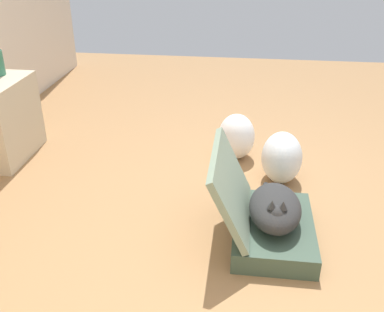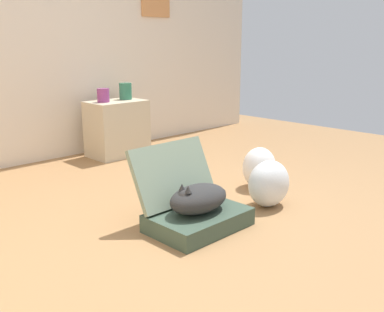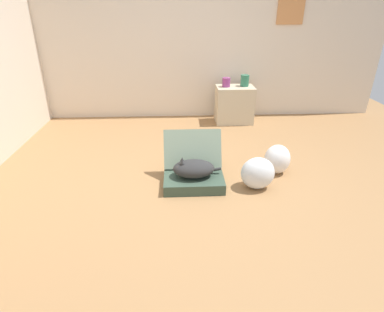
# 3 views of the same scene
# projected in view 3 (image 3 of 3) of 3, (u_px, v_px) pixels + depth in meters

# --- Properties ---
(ground_plane) EXTENTS (7.68, 7.68, 0.00)m
(ground_plane) POSITION_uv_depth(u_px,v_px,m) (198.00, 178.00, 3.48)
(ground_plane) COLOR #9E7247
(ground_plane) RESTS_ON ground
(wall_back) EXTENTS (6.40, 0.15, 2.60)m
(wall_back) POSITION_uv_depth(u_px,v_px,m) (190.00, 37.00, 4.93)
(wall_back) COLOR beige
(wall_back) RESTS_ON ground
(suitcase_base) EXTENTS (0.64, 0.44, 0.12)m
(suitcase_base) POSITION_uv_depth(u_px,v_px,m) (194.00, 181.00, 3.32)
(suitcase_base) COLOR #384C3D
(suitcase_base) RESTS_ON ground
(suitcase_lid) EXTENTS (0.64, 0.22, 0.41)m
(suitcase_lid) POSITION_uv_depth(u_px,v_px,m) (193.00, 149.00, 3.42)
(suitcase_lid) COLOR gray
(suitcase_lid) RESTS_ON suitcase_base
(cat) EXTENTS (0.52, 0.28, 0.21)m
(cat) POSITION_uv_depth(u_px,v_px,m) (193.00, 168.00, 3.25)
(cat) COLOR #2D2D2D
(cat) RESTS_ON suitcase_base
(plastic_bag_white) EXTENTS (0.36, 0.27, 0.35)m
(plastic_bag_white) POSITION_uv_depth(u_px,v_px,m) (258.00, 173.00, 3.23)
(plastic_bag_white) COLOR silver
(plastic_bag_white) RESTS_ON ground
(plastic_bag_clear) EXTENTS (0.30, 0.27, 0.35)m
(plastic_bag_clear) POSITION_uv_depth(u_px,v_px,m) (277.00, 159.00, 3.53)
(plastic_bag_clear) COLOR white
(plastic_bag_clear) RESTS_ON ground
(side_table) EXTENTS (0.60, 0.40, 0.59)m
(side_table) POSITION_uv_depth(u_px,v_px,m) (234.00, 105.00, 5.03)
(side_table) COLOR beige
(side_table) RESTS_ON ground
(vase_tall) EXTENTS (0.13, 0.13, 0.14)m
(vase_tall) POSITION_uv_depth(u_px,v_px,m) (226.00, 82.00, 4.87)
(vase_tall) COLOR #8C387A
(vase_tall) RESTS_ON side_table
(vase_short) EXTENTS (0.13, 0.13, 0.18)m
(vase_short) POSITION_uv_depth(u_px,v_px,m) (245.00, 81.00, 4.90)
(vase_short) COLOR #2D7051
(vase_short) RESTS_ON side_table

